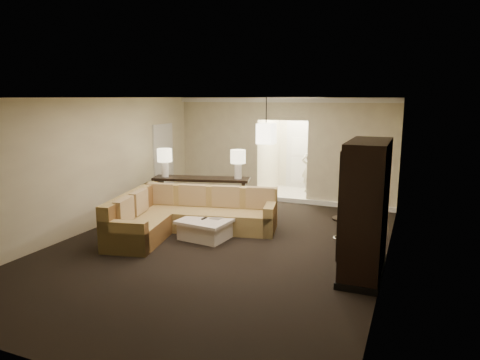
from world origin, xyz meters
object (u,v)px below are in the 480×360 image
at_px(coffee_table, 208,228).
at_px(console_table, 201,192).
at_px(drink_table, 342,225).
at_px(armoire, 365,212).
at_px(person, 311,165).
at_px(sectional_sofa, 185,216).

distance_m(coffee_table, console_table, 1.86).
bearing_deg(drink_table, console_table, 167.20).
bearing_deg(coffee_table, armoire, -12.37).
bearing_deg(person, drink_table, 89.23).
distance_m(armoire, drink_table, 1.70).
xyz_separation_m(coffee_table, drink_table, (2.56, 0.76, 0.15)).
xyz_separation_m(console_table, person, (1.85, 3.46, 0.28)).
bearing_deg(person, sectional_sofa, 51.03).
xyz_separation_m(sectional_sofa, person, (1.48, 4.91, 0.45)).
height_order(sectional_sofa, armoire, armoire).
xyz_separation_m(armoire, person, (-2.24, 5.70, -0.22)).
relative_size(coffee_table, console_table, 0.46).
relative_size(coffee_table, armoire, 0.50).
distance_m(sectional_sofa, drink_table, 3.22).
xyz_separation_m(armoire, drink_table, (-0.57, 1.44, -0.68)).
bearing_deg(armoire, sectional_sofa, 168.01).
bearing_deg(person, coffee_table, 57.73).
height_order(console_table, drink_table, console_table).
bearing_deg(sectional_sofa, armoire, -24.24).
distance_m(console_table, person, 3.93).
xyz_separation_m(coffee_table, console_table, (-0.96, 1.56, 0.33)).
height_order(console_table, person, person).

